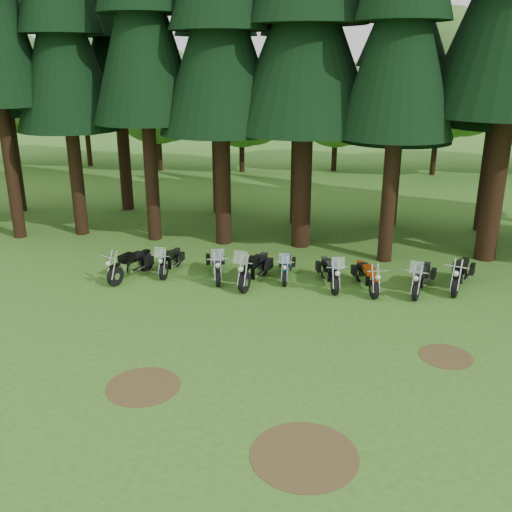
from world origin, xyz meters
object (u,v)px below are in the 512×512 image
object	(u,v)px
motorcycle_2	(216,265)
motorcycle_5	(330,273)
motorcycle_7	(421,279)
motorcycle_8	(460,274)
motorcycle_4	(286,267)
motorcycle_6	(367,277)
motorcycle_3	(254,270)
motorcycle_0	(131,265)
motorcycle_1	(170,261)

from	to	relation	value
motorcycle_2	motorcycle_5	size ratio (longest dim) A/B	1.02
motorcycle_7	motorcycle_8	bearing A→B (deg)	40.46
motorcycle_4	motorcycle_5	world-z (taller)	motorcycle_5
motorcycle_7	motorcycle_8	xyz separation A→B (m)	(1.36, 0.53, 0.02)
motorcycle_6	motorcycle_2	bearing A→B (deg)	160.70
motorcycle_3	motorcycle_7	distance (m)	5.69
motorcycle_0	motorcycle_3	size ratio (longest dim) A/B	0.90
motorcycle_4	motorcycle_7	bearing A→B (deg)	-8.27
motorcycle_0	motorcycle_7	xyz separation A→B (m)	(10.12, 0.09, -0.00)
motorcycle_6	motorcycle_7	bearing A→B (deg)	-14.84
motorcycle_4	motorcycle_6	world-z (taller)	motorcycle_4
motorcycle_4	motorcycle_8	size ratio (longest dim) A/B	0.88
motorcycle_5	motorcycle_8	xyz separation A→B (m)	(4.43, 0.40, 0.02)
motorcycle_3	motorcycle_8	world-z (taller)	motorcycle_3
motorcycle_1	motorcycle_3	size ratio (longest dim) A/B	0.83
motorcycle_3	motorcycle_5	distance (m)	2.62
motorcycle_2	motorcycle_0	bearing A→B (deg)	172.69
motorcycle_0	motorcycle_7	size ratio (longest dim) A/B	1.00
motorcycle_3	motorcycle_4	bearing A→B (deg)	45.29
motorcycle_0	motorcycle_1	bearing A→B (deg)	50.91
motorcycle_0	motorcycle_2	size ratio (longest dim) A/B	0.97
motorcycle_2	motorcycle_3	distance (m)	1.46
motorcycle_1	motorcycle_2	xyz separation A→B (m)	(1.78, -0.30, 0.05)
motorcycle_2	motorcycle_8	xyz separation A→B (m)	(8.46, 0.21, 0.01)
motorcycle_4	motorcycle_6	bearing A→B (deg)	-13.45
motorcycle_0	motorcycle_7	distance (m)	10.12
motorcycle_2	motorcycle_8	world-z (taller)	motorcycle_2
motorcycle_0	motorcycle_6	distance (m)	8.31
motorcycle_3	motorcycle_1	bearing A→B (deg)	-177.03
motorcycle_7	motorcycle_6	bearing A→B (deg)	-160.08
motorcycle_4	motorcycle_5	size ratio (longest dim) A/B	0.90
motorcycle_2	motorcycle_6	world-z (taller)	motorcycle_2
motorcycle_4	motorcycle_8	world-z (taller)	motorcycle_4
motorcycle_3	motorcycle_6	bearing A→B (deg)	14.62
motorcycle_5	motorcycle_8	world-z (taller)	motorcycle_5
motorcycle_1	motorcycle_5	bearing A→B (deg)	-0.52
motorcycle_1	motorcycle_8	bearing A→B (deg)	3.81
motorcycle_0	motorcycle_6	xyz separation A→B (m)	(8.31, 0.06, -0.03)
motorcycle_0	motorcycle_5	bearing A→B (deg)	23.03
motorcycle_4	motorcycle_7	distance (m)	4.65
motorcycle_1	motorcycle_5	distance (m)	5.83
motorcycle_5	motorcycle_4	bearing A→B (deg)	148.56
motorcycle_1	motorcycle_3	bearing A→B (deg)	-7.20
motorcycle_4	motorcycle_5	bearing A→B (deg)	-18.05
motorcycle_6	motorcycle_8	bearing A→B (deg)	-5.68
motorcycle_1	motorcycle_4	size ratio (longest dim) A/B	1.02
motorcycle_3	motorcycle_5	xyz separation A→B (m)	(2.62, 0.16, -0.05)
motorcycle_0	motorcycle_2	world-z (taller)	motorcycle_2
motorcycle_2	motorcycle_7	distance (m)	7.10
motorcycle_6	motorcycle_8	world-z (taller)	motorcycle_8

